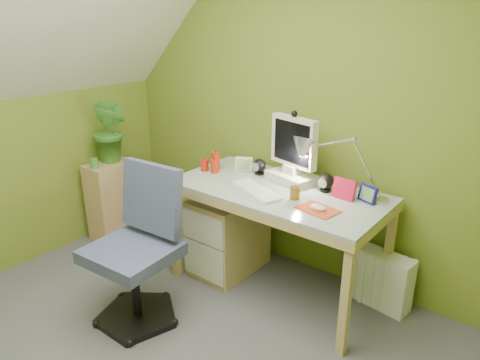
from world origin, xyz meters
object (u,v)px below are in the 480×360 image
Objects in this scene: potted_plant at (110,130)px; desk_lamp at (356,153)px; side_ledge at (113,200)px; radiator at (382,280)px; desk at (276,240)px; monitor at (294,145)px; task_chair at (131,249)px.

desk_lamp is at bearing 9.63° from potted_plant.
side_ledge is 2.32m from radiator.
desk_lamp reaches higher than desk.
desk_lamp reaches higher than side_ledge.
potted_plant is at bearing -166.87° from desk_lamp.
desk is at bearing -150.25° from radiator.
side_ledge is (-1.58, -0.40, -0.69)m from monitor.
task_chair reaches higher than side_ledge.
radiator is (1.19, 1.13, -0.32)m from task_chair.
desk_lamp reaches higher than potted_plant.
potted_plant is (-1.58, -0.17, 0.58)m from desk.
monitor is 1.09m from radiator.
side_ledge is at bearing 145.11° from task_chair.
desk_lamp is at bearing -149.07° from radiator.
monitor reaches higher than task_chair.
task_chair is at bearing -120.65° from desk.
desk_lamp reaches higher than task_chair.
desk_lamp is (0.45, 0.00, 0.03)m from monitor.
monitor is at bearing -176.50° from desk_lamp.
desk_lamp is 0.91m from radiator.
potted_plant reaches higher than desk.
monitor is 0.89× the size of desk_lamp.
potted_plant is at bearing -173.96° from desk.
monitor is 1.62m from potted_plant.
desk_lamp is 1.05× the size of potted_plant.
side_ledge is 0.62m from potted_plant.
side_ledge is at bearing -90.00° from potted_plant.
side_ledge reaches higher than radiator.
desk is 0.67m from monitor.
side_ledge is 1.26m from task_chair.
task_chair is (-0.51, -0.85, 0.13)m from desk.
side_ledge is at bearing -160.31° from radiator.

